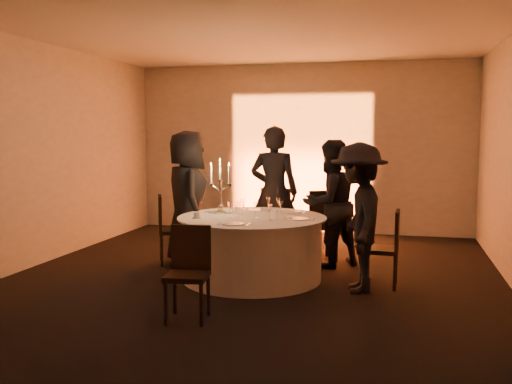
% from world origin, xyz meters
% --- Properties ---
extents(floor, '(7.00, 7.00, 0.00)m').
position_xyz_m(floor, '(0.00, 0.00, 0.00)').
color(floor, black).
rests_on(floor, ground).
extents(ceiling, '(7.00, 7.00, 0.00)m').
position_xyz_m(ceiling, '(0.00, 0.00, 3.00)').
color(ceiling, silver).
rests_on(ceiling, wall_back).
extents(wall_back, '(7.00, 0.00, 7.00)m').
position_xyz_m(wall_back, '(0.00, 3.50, 1.50)').
color(wall_back, '#B3ACA6').
rests_on(wall_back, floor).
extents(wall_front, '(7.00, 0.00, 7.00)m').
position_xyz_m(wall_front, '(0.00, -3.50, 1.50)').
color(wall_front, '#B3ACA6').
rests_on(wall_front, floor).
extents(wall_left, '(0.00, 7.00, 7.00)m').
position_xyz_m(wall_left, '(-3.00, 0.00, 1.50)').
color(wall_left, '#B3ACA6').
rests_on(wall_left, floor).
extents(uplighter_fixture, '(0.25, 0.12, 0.10)m').
position_xyz_m(uplighter_fixture, '(0.00, 3.20, 0.05)').
color(uplighter_fixture, black).
rests_on(uplighter_fixture, floor).
extents(banquet_table, '(1.80, 1.80, 0.77)m').
position_xyz_m(banquet_table, '(0.00, 0.00, 0.38)').
color(banquet_table, black).
rests_on(banquet_table, floor).
extents(chair_left, '(0.54, 0.54, 0.93)m').
position_xyz_m(chair_left, '(-1.32, 0.55, 0.52)').
color(chair_left, black).
rests_on(chair_left, floor).
extents(chair_back_left, '(0.44, 0.44, 0.99)m').
position_xyz_m(chair_back_left, '(0.01, 1.43, 0.56)').
color(chair_back_left, black).
rests_on(chair_back_left, floor).
extents(chair_back_right, '(0.59, 0.59, 1.00)m').
position_xyz_m(chair_back_right, '(0.69, 1.17, 0.56)').
color(chair_back_right, black).
rests_on(chair_back_right, floor).
extents(chair_right, '(0.41, 0.40, 0.89)m').
position_xyz_m(chair_right, '(1.61, 0.05, 0.50)').
color(chair_right, black).
rests_on(chair_right, floor).
extents(chair_front, '(0.44, 0.44, 0.89)m').
position_xyz_m(chair_front, '(-0.23, -1.56, 0.50)').
color(chair_front, black).
rests_on(chair_front, floor).
extents(guest_left, '(0.94, 1.05, 1.81)m').
position_xyz_m(guest_left, '(-1.06, 0.60, 0.90)').
color(guest_left, black).
rests_on(guest_left, floor).
extents(guest_back_left, '(0.68, 0.45, 1.88)m').
position_xyz_m(guest_back_left, '(-0.00, 1.26, 0.94)').
color(guest_back_left, black).
rests_on(guest_back_left, floor).
extents(guest_back_right, '(1.04, 1.03, 1.69)m').
position_xyz_m(guest_back_right, '(0.84, 0.89, 0.85)').
color(guest_back_right, black).
rests_on(guest_back_right, floor).
extents(guest_right, '(0.80, 1.18, 1.68)m').
position_xyz_m(guest_right, '(1.29, -0.22, 0.84)').
color(guest_right, black).
rests_on(guest_right, floor).
extents(plate_left, '(0.36, 0.29, 0.08)m').
position_xyz_m(plate_left, '(-0.49, 0.25, 0.79)').
color(plate_left, white).
rests_on(plate_left, banquet_table).
extents(plate_back_left, '(0.35, 0.25, 0.01)m').
position_xyz_m(plate_back_left, '(-0.08, 0.56, 0.78)').
color(plate_back_left, white).
rests_on(plate_back_left, banquet_table).
extents(plate_back_right, '(0.35, 0.27, 0.01)m').
position_xyz_m(plate_back_right, '(0.39, 0.47, 0.78)').
color(plate_back_right, white).
rests_on(plate_back_right, banquet_table).
extents(plate_right, '(0.36, 0.27, 0.01)m').
position_xyz_m(plate_right, '(0.59, -0.06, 0.78)').
color(plate_right, white).
rests_on(plate_right, banquet_table).
extents(plate_front, '(0.35, 0.25, 0.01)m').
position_xyz_m(plate_front, '(-0.05, -0.61, 0.78)').
color(plate_front, white).
rests_on(plate_front, banquet_table).
extents(coffee_cup, '(0.11, 0.11, 0.07)m').
position_xyz_m(coffee_cup, '(-0.61, -0.27, 0.80)').
color(coffee_cup, white).
rests_on(coffee_cup, banquet_table).
extents(candelabra, '(0.29, 0.14, 0.70)m').
position_xyz_m(candelabra, '(-0.46, 0.17, 1.01)').
color(candelabra, silver).
rests_on(candelabra, banquet_table).
extents(wine_glass_a, '(0.07, 0.07, 0.19)m').
position_xyz_m(wine_glass_a, '(0.33, 0.09, 0.91)').
color(wine_glass_a, white).
rests_on(wine_glass_a, banquet_table).
extents(wine_glass_b, '(0.07, 0.07, 0.19)m').
position_xyz_m(wine_glass_b, '(-0.17, 0.20, 0.91)').
color(wine_glass_b, white).
rests_on(wine_glass_b, banquet_table).
extents(wine_glass_c, '(0.07, 0.07, 0.19)m').
position_xyz_m(wine_glass_c, '(-0.25, -0.13, 0.91)').
color(wine_glass_c, white).
rests_on(wine_glass_c, banquet_table).
extents(wine_glass_d, '(0.07, 0.07, 0.19)m').
position_xyz_m(wine_glass_d, '(0.28, -0.23, 0.91)').
color(wine_glass_d, white).
rests_on(wine_glass_d, banquet_table).
extents(wine_glass_e, '(0.07, 0.07, 0.19)m').
position_xyz_m(wine_glass_e, '(0.10, 0.43, 0.91)').
color(wine_glass_e, white).
rests_on(wine_glass_e, banquet_table).
extents(wine_glass_f, '(0.07, 0.07, 0.19)m').
position_xyz_m(wine_glass_f, '(0.06, -0.08, 0.91)').
color(wine_glass_f, white).
rests_on(wine_glass_f, banquet_table).
extents(wine_glass_g, '(0.07, 0.07, 0.19)m').
position_xyz_m(wine_glass_g, '(0.24, 0.40, 0.91)').
color(wine_glass_g, white).
rests_on(wine_glass_g, banquet_table).
extents(wine_glass_h, '(0.07, 0.07, 0.19)m').
position_xyz_m(wine_glass_h, '(-0.03, -0.32, 0.91)').
color(wine_glass_h, white).
rests_on(wine_glass_h, banquet_table).
extents(wine_glass_i, '(0.07, 0.07, 0.19)m').
position_xyz_m(wine_glass_i, '(-0.15, -0.06, 0.91)').
color(wine_glass_i, white).
rests_on(wine_glass_i, banquet_table).
extents(tumbler_a, '(0.07, 0.07, 0.09)m').
position_xyz_m(tumbler_a, '(-0.30, 0.28, 0.82)').
color(tumbler_a, white).
rests_on(tumbler_a, banquet_table).
extents(tumbler_b, '(0.07, 0.07, 0.09)m').
position_xyz_m(tumbler_b, '(0.34, -0.04, 0.82)').
color(tumbler_b, white).
rests_on(tumbler_b, banquet_table).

